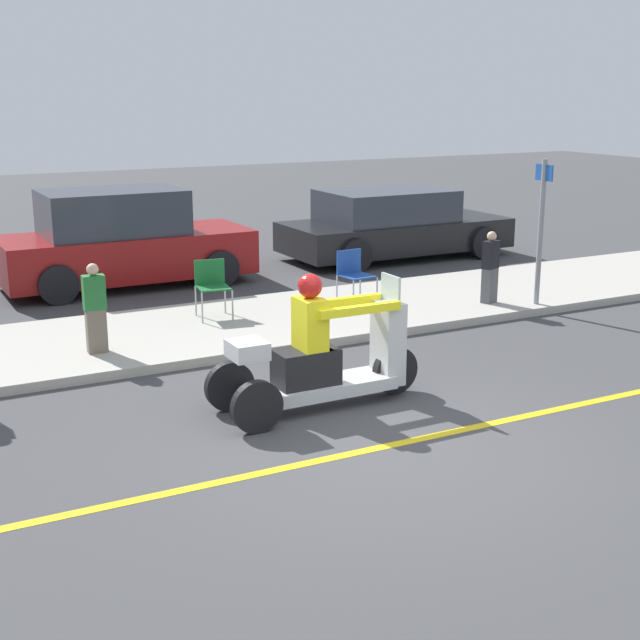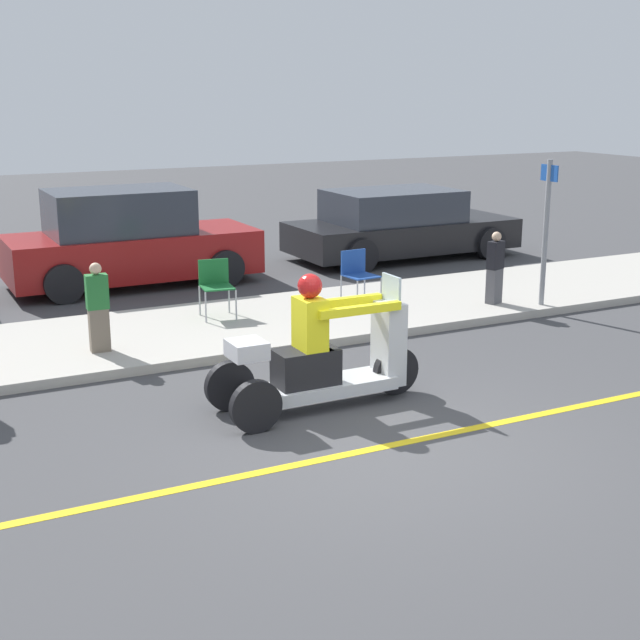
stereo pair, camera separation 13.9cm
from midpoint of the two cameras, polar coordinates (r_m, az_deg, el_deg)
The scene contains 11 objects.
ground_plane at distance 8.67m, azimuth 3.73°, elevation -8.09°, with size 60.00×60.00×0.00m, color #424244.
lane_stripe at distance 8.65m, azimuth 3.50°, elevation -8.12°, with size 24.00×0.12×0.01m.
sidewalk_strip at distance 12.59m, azimuth -7.28°, elevation -0.59°, with size 28.00×2.80×0.12m.
motorcycle_trike at distance 9.52m, azimuth -0.30°, elevation -2.60°, with size 2.40×0.81×1.48m.
spectator_end_of_line at distance 13.90m, azimuth 10.56°, elevation 3.26°, with size 0.30×0.24×1.11m.
spectator_by_tree at distance 11.44m, azimuth -14.54°, elevation 0.64°, with size 0.28×0.18×1.13m.
folding_chair_curbside at distance 13.62m, azimuth 1.85°, elevation 3.14°, with size 0.50×0.50×0.82m.
folding_chair_set_back at distance 12.93m, azimuth -7.25°, elevation 2.40°, with size 0.52×0.52×0.82m.
parked_car_lot_right at distance 15.74m, azimuth -12.78°, elevation 4.92°, with size 4.23×1.93×1.67m.
parked_car_lot_left at distance 18.03m, azimuth 4.43°, elevation 6.06°, with size 4.57×2.12×1.37m.
street_sign at distance 13.85m, azimuth 13.68°, elevation 5.84°, with size 0.08×0.36×2.20m.
Camera 1 is at (-4.29, -6.76, 3.36)m, focal length 50.00 mm.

